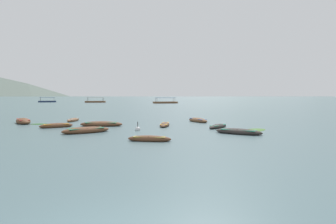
{
  "coord_description": "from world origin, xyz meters",
  "views": [
    {
      "loc": [
        1.67,
        -6.06,
        3.23
      ],
      "look_at": [
        1.67,
        27.22,
        1.22
      ],
      "focal_mm": 29.3,
      "sensor_mm": 36.0,
      "label": 1
    }
  ],
  "objects_px": {
    "rowboat_4": "(238,132)",
    "ferry_2": "(47,101)",
    "rowboat_3": "(73,120)",
    "rowboat_1": "(86,130)",
    "rowboat_5": "(56,126)",
    "rowboat_2": "(149,139)",
    "rowboat_7": "(101,124)",
    "mooring_buoy": "(138,129)",
    "ferry_0": "(165,102)",
    "rowboat_10": "(165,125)",
    "ferry_1": "(95,102)",
    "rowboat_8": "(198,120)",
    "rowboat_9": "(218,126)",
    "rowboat_6": "(23,121)"
  },
  "relations": [
    {
      "from": "rowboat_10",
      "to": "mooring_buoy",
      "type": "distance_m",
      "value": 4.48
    },
    {
      "from": "rowboat_1",
      "to": "rowboat_4",
      "type": "bearing_deg",
      "value": -3.47
    },
    {
      "from": "rowboat_3",
      "to": "rowboat_4",
      "type": "relative_size",
      "value": 0.83
    },
    {
      "from": "rowboat_1",
      "to": "ferry_1",
      "type": "relative_size",
      "value": 0.44
    },
    {
      "from": "rowboat_5",
      "to": "ferry_1",
      "type": "height_order",
      "value": "ferry_1"
    },
    {
      "from": "rowboat_1",
      "to": "rowboat_9",
      "type": "distance_m",
      "value": 12.67
    },
    {
      "from": "rowboat_1",
      "to": "rowboat_6",
      "type": "bearing_deg",
      "value": 140.35
    },
    {
      "from": "rowboat_8",
      "to": "ferry_1",
      "type": "bearing_deg",
      "value": 111.79
    },
    {
      "from": "rowboat_1",
      "to": "rowboat_5",
      "type": "height_order",
      "value": "rowboat_1"
    },
    {
      "from": "ferry_1",
      "to": "ferry_2",
      "type": "relative_size",
      "value": 1.14
    },
    {
      "from": "ferry_1",
      "to": "rowboat_9",
      "type": "bearing_deg",
      "value": -68.76
    },
    {
      "from": "rowboat_7",
      "to": "rowboat_10",
      "type": "bearing_deg",
      "value": -0.18
    },
    {
      "from": "rowboat_3",
      "to": "ferry_2",
      "type": "distance_m",
      "value": 108.02
    },
    {
      "from": "rowboat_4",
      "to": "mooring_buoy",
      "type": "distance_m",
      "value": 9.02
    },
    {
      "from": "rowboat_6",
      "to": "ferry_1",
      "type": "distance_m",
      "value": 96.15
    },
    {
      "from": "rowboat_3",
      "to": "rowboat_7",
      "type": "height_order",
      "value": "rowboat_7"
    },
    {
      "from": "rowboat_1",
      "to": "mooring_buoy",
      "type": "bearing_deg",
      "value": 18.21
    },
    {
      "from": "rowboat_5",
      "to": "rowboat_6",
      "type": "bearing_deg",
      "value": 143.21
    },
    {
      "from": "rowboat_2",
      "to": "rowboat_6",
      "type": "distance_m",
      "value": 19.95
    },
    {
      "from": "rowboat_7",
      "to": "ferry_0",
      "type": "relative_size",
      "value": 0.43
    },
    {
      "from": "rowboat_1",
      "to": "rowboat_2",
      "type": "height_order",
      "value": "rowboat_1"
    },
    {
      "from": "rowboat_6",
      "to": "rowboat_9",
      "type": "xyz_separation_m",
      "value": [
        21.9,
        -4.5,
        -0.09
      ]
    },
    {
      "from": "rowboat_7",
      "to": "ferry_0",
      "type": "bearing_deg",
      "value": 86.0
    },
    {
      "from": "rowboat_2",
      "to": "mooring_buoy",
      "type": "distance_m",
      "value": 6.02
    },
    {
      "from": "rowboat_5",
      "to": "rowboat_6",
      "type": "distance_m",
      "value": 6.94
    },
    {
      "from": "rowboat_1",
      "to": "rowboat_3",
      "type": "xyz_separation_m",
      "value": [
        -4.79,
        10.63,
        -0.05
      ]
    },
    {
      "from": "rowboat_6",
      "to": "rowboat_8",
      "type": "distance_m",
      "value": 20.61
    },
    {
      "from": "rowboat_7",
      "to": "rowboat_8",
      "type": "distance_m",
      "value": 11.64
    },
    {
      "from": "rowboat_7",
      "to": "mooring_buoy",
      "type": "bearing_deg",
      "value": -41.4
    },
    {
      "from": "rowboat_5",
      "to": "rowboat_7",
      "type": "xyz_separation_m",
      "value": [
        4.25,
        1.29,
        0.02
      ]
    },
    {
      "from": "rowboat_3",
      "to": "rowboat_4",
      "type": "height_order",
      "value": "rowboat_4"
    },
    {
      "from": "rowboat_2",
      "to": "rowboat_5",
      "type": "xyz_separation_m",
      "value": [
        -10.01,
        8.32,
        0.02
      ]
    },
    {
      "from": "rowboat_3",
      "to": "rowboat_1",
      "type": "bearing_deg",
      "value": -65.75
    },
    {
      "from": "rowboat_3",
      "to": "ferry_1",
      "type": "xyz_separation_m",
      "value": [
        -21.61,
        92.13,
        0.3
      ]
    },
    {
      "from": "rowboat_5",
      "to": "rowboat_3",
      "type": "bearing_deg",
      "value": 95.19
    },
    {
      "from": "rowboat_7",
      "to": "rowboat_8",
      "type": "height_order",
      "value": "rowboat_7"
    },
    {
      "from": "ferry_2",
      "to": "rowboat_9",
      "type": "bearing_deg",
      "value": -58.89
    },
    {
      "from": "rowboat_2",
      "to": "rowboat_4",
      "type": "distance_m",
      "value": 8.11
    },
    {
      "from": "rowboat_8",
      "to": "ferry_2",
      "type": "xyz_separation_m",
      "value": [
        -61.84,
        98.56,
        0.25
      ]
    },
    {
      "from": "rowboat_1",
      "to": "rowboat_4",
      "type": "xyz_separation_m",
      "value": [
        13.09,
        -0.79,
        -0.02
      ]
    },
    {
      "from": "rowboat_1",
      "to": "rowboat_5",
      "type": "xyz_separation_m",
      "value": [
        -4.18,
        3.91,
        -0.02
      ]
    },
    {
      "from": "rowboat_4",
      "to": "rowboat_6",
      "type": "height_order",
      "value": "rowboat_6"
    },
    {
      "from": "rowboat_1",
      "to": "rowboat_6",
      "type": "relative_size",
      "value": 0.97
    },
    {
      "from": "ferry_2",
      "to": "rowboat_10",
      "type": "bearing_deg",
      "value": -60.71
    },
    {
      "from": "mooring_buoy",
      "to": "rowboat_7",
      "type": "bearing_deg",
      "value": 138.6
    },
    {
      "from": "rowboat_3",
      "to": "rowboat_10",
      "type": "xyz_separation_m",
      "value": [
        11.59,
        -5.45,
        -0.01
      ]
    },
    {
      "from": "rowboat_3",
      "to": "rowboat_7",
      "type": "distance_m",
      "value": 7.29
    },
    {
      "from": "rowboat_4",
      "to": "rowboat_2",
      "type": "bearing_deg",
      "value": -153.58
    },
    {
      "from": "rowboat_4",
      "to": "ferry_2",
      "type": "distance_m",
      "value": 126.51
    },
    {
      "from": "rowboat_2",
      "to": "rowboat_8",
      "type": "distance_m",
      "value": 14.95
    }
  ]
}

